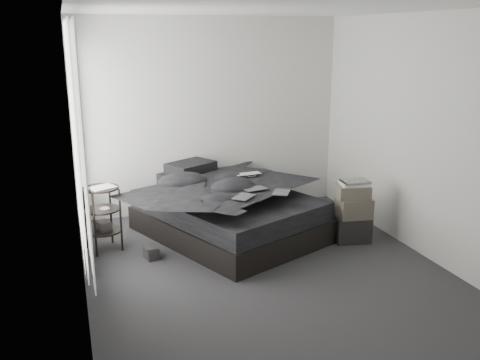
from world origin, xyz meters
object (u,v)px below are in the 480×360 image
object	(u,v)px
side_stand	(103,219)
laptop	(249,169)
box_lower	(351,228)
bed	(229,224)

from	to	relation	value
side_stand	laptop	bearing A→B (deg)	5.59
laptop	box_lower	xyz separation A→B (m)	(1.01, -0.80, -0.60)
laptop	side_stand	bearing A→B (deg)	-179.68
bed	side_stand	bearing A→B (deg)	155.95
laptop	bed	bearing A→B (deg)	-154.50
box_lower	laptop	bearing A→B (deg)	141.34
side_stand	box_lower	distance (m)	2.88
box_lower	bed	bearing A→B (deg)	155.52
bed	box_lower	bearing A→B (deg)	-47.75
laptop	box_lower	size ratio (longest dim) A/B	0.82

